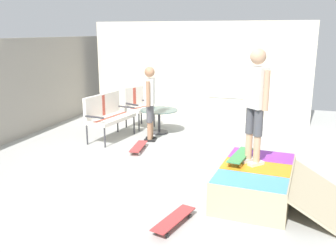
{
  "coord_description": "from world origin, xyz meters",
  "views": [
    {
      "loc": [
        -6.21,
        -1.83,
        2.39
      ],
      "look_at": [
        0.08,
        0.18,
        0.7
      ],
      "focal_mm": 39.62,
      "sensor_mm": 36.0,
      "label": 1
    }
  ],
  "objects_px": {
    "patio_bench": "(107,112)",
    "skateboard_on_ramp": "(240,156)",
    "skate_ramp": "(257,182)",
    "patio_table": "(159,116)",
    "person_skater": "(256,98)",
    "person_watching": "(150,99)",
    "skateboard_by_bench": "(139,147)",
    "patio_chair_near_house": "(137,103)",
    "skateboard_spare": "(174,219)"
  },
  "relations": [
    {
      "from": "patio_table",
      "to": "skateboard_on_ramp",
      "type": "distance_m",
      "value": 3.63
    },
    {
      "from": "patio_chair_near_house",
      "to": "person_skater",
      "type": "xyz_separation_m",
      "value": [
        -3.28,
        -3.19,
        0.85
      ]
    },
    {
      "from": "patio_table",
      "to": "skateboard_on_ramp",
      "type": "bearing_deg",
      "value": -141.12
    },
    {
      "from": "patio_bench",
      "to": "person_watching",
      "type": "xyz_separation_m",
      "value": [
        0.15,
        -0.99,
        0.34
      ]
    },
    {
      "from": "patio_bench",
      "to": "person_skater",
      "type": "xyz_separation_m",
      "value": [
        -2.04,
        -3.41,
        0.85
      ]
    },
    {
      "from": "skateboard_on_ramp",
      "to": "skateboard_spare",
      "type": "bearing_deg",
      "value": 154.0
    },
    {
      "from": "skate_ramp",
      "to": "patio_chair_near_house",
      "type": "bearing_deg",
      "value": 44.12
    },
    {
      "from": "patio_table",
      "to": "skateboard_on_ramp",
      "type": "relative_size",
      "value": 1.1
    },
    {
      "from": "skate_ramp",
      "to": "person_watching",
      "type": "xyz_separation_m",
      "value": [
        2.32,
        2.53,
        0.71
      ]
    },
    {
      "from": "skateboard_by_bench",
      "to": "person_skater",
      "type": "bearing_deg",
      "value": -120.66
    },
    {
      "from": "skate_ramp",
      "to": "skateboard_by_bench",
      "type": "distance_m",
      "value": 2.95
    },
    {
      "from": "patio_bench",
      "to": "skateboard_on_ramp",
      "type": "relative_size",
      "value": 1.61
    },
    {
      "from": "patio_bench",
      "to": "skateboard_by_bench",
      "type": "bearing_deg",
      "value": -121.42
    },
    {
      "from": "skateboard_spare",
      "to": "patio_bench",
      "type": "bearing_deg",
      "value": 37.97
    },
    {
      "from": "patio_chair_near_house",
      "to": "person_watching",
      "type": "relative_size",
      "value": 0.62
    },
    {
      "from": "patio_bench",
      "to": "skateboard_on_ramp",
      "type": "xyz_separation_m",
      "value": [
        -1.99,
        -3.23,
        -0.05
      ]
    },
    {
      "from": "patio_chair_near_house",
      "to": "skateboard_spare",
      "type": "height_order",
      "value": "patio_chair_near_house"
    },
    {
      "from": "person_watching",
      "to": "patio_chair_near_house",
      "type": "bearing_deg",
      "value": 35.15
    },
    {
      "from": "person_watching",
      "to": "skateboard_by_bench",
      "type": "distance_m",
      "value": 1.16
    },
    {
      "from": "patio_table",
      "to": "skate_ramp",
      "type": "bearing_deg",
      "value": -139.51
    },
    {
      "from": "patio_table",
      "to": "person_watching",
      "type": "height_order",
      "value": "person_watching"
    },
    {
      "from": "patio_bench",
      "to": "patio_chair_near_house",
      "type": "xyz_separation_m",
      "value": [
        1.24,
        -0.22,
        -0.0
      ]
    },
    {
      "from": "patio_bench",
      "to": "person_skater",
      "type": "bearing_deg",
      "value": -120.89
    },
    {
      "from": "patio_table",
      "to": "person_skater",
      "type": "height_order",
      "value": "person_skater"
    },
    {
      "from": "patio_bench",
      "to": "person_watching",
      "type": "bearing_deg",
      "value": -81.29
    },
    {
      "from": "patio_table",
      "to": "skateboard_by_bench",
      "type": "relative_size",
      "value": 1.1
    },
    {
      "from": "skate_ramp",
      "to": "patio_bench",
      "type": "height_order",
      "value": "patio_bench"
    },
    {
      "from": "person_watching",
      "to": "person_skater",
      "type": "relative_size",
      "value": 0.98
    },
    {
      "from": "person_watching",
      "to": "skateboard_on_ramp",
      "type": "xyz_separation_m",
      "value": [
        -2.14,
        -2.25,
        -0.39
      ]
    },
    {
      "from": "person_skater",
      "to": "skateboard_by_bench",
      "type": "xyz_separation_m",
      "value": [
        1.42,
        2.4,
        -1.38
      ]
    },
    {
      "from": "patio_table",
      "to": "person_watching",
      "type": "relative_size",
      "value": 0.55
    },
    {
      "from": "skate_ramp",
      "to": "patio_table",
      "type": "distance_m",
      "value": 3.94
    },
    {
      "from": "person_skater",
      "to": "person_watching",
      "type": "bearing_deg",
      "value": 47.91
    },
    {
      "from": "patio_bench",
      "to": "patio_table",
      "type": "bearing_deg",
      "value": -49.12
    },
    {
      "from": "patio_table",
      "to": "skateboard_spare",
      "type": "height_order",
      "value": "patio_table"
    },
    {
      "from": "patio_table",
      "to": "skateboard_by_bench",
      "type": "distance_m",
      "value": 1.48
    },
    {
      "from": "person_watching",
      "to": "skateboard_by_bench",
      "type": "bearing_deg",
      "value": -178.11
    },
    {
      "from": "patio_bench",
      "to": "skate_ramp",
      "type": "bearing_deg",
      "value": -121.59
    },
    {
      "from": "person_skater",
      "to": "skateboard_on_ramp",
      "type": "distance_m",
      "value": 0.91
    },
    {
      "from": "patio_bench",
      "to": "skateboard_spare",
      "type": "distance_m",
      "value": 4.24
    },
    {
      "from": "patio_bench",
      "to": "skateboard_spare",
      "type": "height_order",
      "value": "patio_bench"
    },
    {
      "from": "patio_bench",
      "to": "skateboard_on_ramp",
      "type": "distance_m",
      "value": 3.8
    },
    {
      "from": "patio_bench",
      "to": "skateboard_spare",
      "type": "xyz_separation_m",
      "value": [
        -3.31,
        -2.59,
        -0.53
      ]
    },
    {
      "from": "skateboard_on_ramp",
      "to": "skateboard_by_bench",
      "type": "bearing_deg",
      "value": 58.36
    },
    {
      "from": "patio_chair_near_house",
      "to": "skateboard_on_ramp",
      "type": "bearing_deg",
      "value": -136.94
    },
    {
      "from": "patio_chair_near_house",
      "to": "skateboard_by_bench",
      "type": "distance_m",
      "value": 2.08
    },
    {
      "from": "person_skater",
      "to": "skateboard_on_ramp",
      "type": "xyz_separation_m",
      "value": [
        0.05,
        0.18,
        -0.89
      ]
    },
    {
      "from": "patio_table",
      "to": "person_skater",
      "type": "xyz_separation_m",
      "value": [
        -2.87,
        -2.45,
        1.06
      ]
    },
    {
      "from": "patio_chair_near_house",
      "to": "skateboard_by_bench",
      "type": "height_order",
      "value": "patio_chair_near_house"
    },
    {
      "from": "skate_ramp",
      "to": "skateboard_on_ramp",
      "type": "xyz_separation_m",
      "value": [
        0.18,
        0.28,
        0.33
      ]
    }
  ]
}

